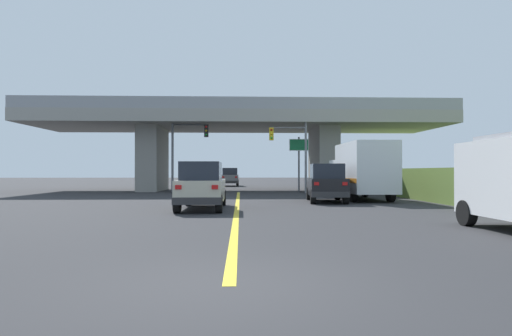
# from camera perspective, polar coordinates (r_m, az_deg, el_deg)

# --- Properties ---
(ground) EXTENTS (160.00, 160.00, 0.00)m
(ground) POSITION_cam_1_polar(r_m,az_deg,el_deg) (36.95, -2.29, -2.99)
(ground) COLOR #2B2B2D
(overpass_bridge) EXTENTS (34.17, 9.51, 7.23)m
(overpass_bridge) POSITION_cam_1_polar(r_m,az_deg,el_deg) (37.08, -2.29, 4.93)
(overpass_bridge) COLOR gray
(overpass_bridge) RESTS_ON ground
(lane_divider_stripe) EXTENTS (0.20, 27.76, 0.01)m
(lane_divider_stripe) POSITION_cam_1_polar(r_m,az_deg,el_deg) (20.02, -2.51, -5.09)
(lane_divider_stripe) COLOR yellow
(lane_divider_stripe) RESTS_ON ground
(suv_lead) EXTENTS (1.88, 4.84, 2.02)m
(suv_lead) POSITION_cam_1_polar(r_m,az_deg,el_deg) (18.65, -7.13, -2.32)
(suv_lead) COLOR #B7B29E
(suv_lead) RESTS_ON ground
(suv_crossing) EXTENTS (2.25, 4.50, 2.02)m
(suv_crossing) POSITION_cam_1_polar(r_m,az_deg,el_deg) (23.27, 9.27, -1.96)
(suv_crossing) COLOR black
(suv_crossing) RESTS_ON ground
(box_truck) EXTENTS (2.33, 7.00, 3.22)m
(box_truck) POSITION_cam_1_polar(r_m,az_deg,el_deg) (25.63, 13.79, -0.32)
(box_truck) COLOR silver
(box_truck) RESTS_ON ground
(sedan_oncoming) EXTENTS (1.89, 4.48, 2.02)m
(sedan_oncoming) POSITION_cam_1_polar(r_m,az_deg,el_deg) (48.39, -3.43, -1.20)
(sedan_oncoming) COLOR slate
(sedan_oncoming) RESTS_ON ground
(traffic_signal_nearside) EXTENTS (2.87, 0.36, 5.47)m
(traffic_signal_nearside) POSITION_cam_1_polar(r_m,az_deg,el_deg) (32.88, 4.96, 2.86)
(traffic_signal_nearside) COLOR slate
(traffic_signal_nearside) RESTS_ON ground
(traffic_signal_farside) EXTENTS (2.86, 0.36, 5.88)m
(traffic_signal_farside) POSITION_cam_1_polar(r_m,az_deg,el_deg) (33.90, -9.45, 3.12)
(traffic_signal_farside) COLOR #56595E
(traffic_signal_farside) RESTS_ON ground
(highway_sign) EXTENTS (1.53, 0.17, 4.35)m
(highway_sign) POSITION_cam_1_polar(r_m,az_deg,el_deg) (34.22, 5.69, 2.13)
(highway_sign) COLOR #56595E
(highway_sign) RESTS_ON ground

